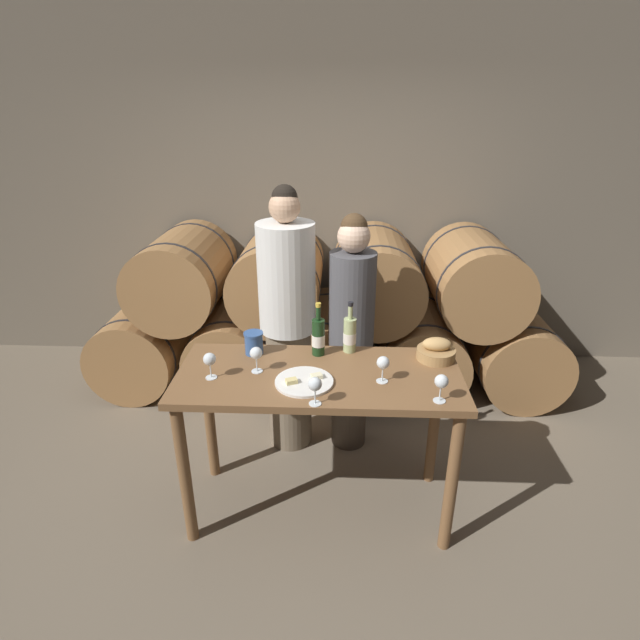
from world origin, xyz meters
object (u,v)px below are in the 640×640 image
wine_glass_left (256,354)px  wine_glass_right (383,364)px  wine_bottle_red (318,337)px  wine_bottle_white (350,334)px  tasting_table (319,396)px  cheese_plate (304,381)px  wine_glass_far_left (210,360)px  person_left (288,324)px  wine_glass_center (315,385)px  bread_basket (436,351)px  wine_glass_far_right (441,382)px  person_right (351,334)px  blue_crock (254,342)px

wine_glass_left → wine_glass_right: size_ratio=1.00×
wine_bottle_red → wine_bottle_white: wine_bottle_red is taller
tasting_table → cheese_plate: 0.19m
wine_bottle_red → wine_glass_left: wine_bottle_red is taller
wine_bottle_white → wine_glass_right: (0.16, -0.33, -0.00)m
wine_bottle_red → wine_glass_far_left: 0.61m
wine_bottle_red → wine_glass_far_left: (-0.54, -0.29, -0.00)m
person_left → wine_glass_far_left: bearing=-114.8°
wine_glass_left → wine_glass_center: 0.44m
wine_glass_far_left → wine_glass_left: bearing=18.4°
wine_glass_right → wine_glass_center: bearing=-146.4°
person_left → wine_glass_far_left: (-0.33, -0.71, 0.11)m
bread_basket → tasting_table: bearing=-163.5°
person_left → wine_glass_left: person_left is taller
wine_bottle_red → wine_bottle_white: size_ratio=1.03×
wine_bottle_white → wine_glass_center: bearing=-107.0°
person_left → cheese_plate: 0.75m
cheese_plate → wine_glass_left: 0.29m
wine_glass_far_left → wine_glass_right: same height
wine_glass_center → wine_glass_far_right: bearing=4.8°
tasting_table → wine_glass_right: bearing=-11.9°
wine_bottle_red → wine_glass_left: (-0.32, -0.21, -0.00)m
bread_basket → wine_glass_far_left: 1.22m
wine_glass_far_left → wine_glass_left: same height
bread_basket → cheese_plate: size_ratio=0.71×
bread_basket → wine_glass_center: 0.80m
person_right → wine_glass_center: person_right is taller
tasting_table → blue_crock: bearing=150.6°
wine_glass_center → wine_glass_far_left: bearing=158.2°
wine_bottle_white → wine_glass_left: bearing=-152.4°
blue_crock → wine_glass_left: bearing=-76.9°
bread_basket → wine_glass_left: (-0.97, -0.18, 0.06)m
bread_basket → wine_glass_center: (-0.65, -0.48, 0.06)m
person_right → bread_basket: size_ratio=7.62×
wine_glass_far_left → tasting_table: bearing=7.1°
wine_glass_far_left → wine_glass_right: bearing=0.0°
tasting_table → bread_basket: 0.69m
person_left → wine_glass_right: bearing=-51.8°
cheese_plate → wine_glass_far_right: size_ratio=2.09×
person_left → wine_glass_right: 0.90m
person_right → wine_bottle_red: (-0.19, -0.42, 0.18)m
wine_bottle_white → blue_crock: size_ratio=2.33×
person_right → wine_bottle_white: person_right is taller
cheese_plate → person_right: bearing=71.2°
wine_bottle_red → wine_bottle_white: 0.18m
blue_crock → bread_basket: bearing=-1.3°
blue_crock → wine_glass_far_right: 1.06m
wine_glass_right → cheese_plate: bearing=-175.5°
tasting_table → wine_glass_left: wine_glass_left is taller
person_right → wine_glass_far_left: bearing=-136.1°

